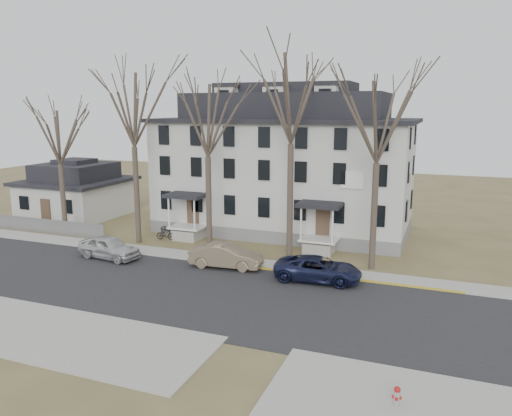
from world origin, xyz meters
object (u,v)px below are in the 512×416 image
at_px(car_tan, 226,256).
at_px(bicycle_right, 165,235).
at_px(tree_mid_left, 207,115).
at_px(boarding_house, 285,166).
at_px(car_silver, 109,248).
at_px(car_navy, 318,270).
at_px(tree_mid_right, 379,116).
at_px(small_house, 77,192).
at_px(fire_hydrant, 397,397).
at_px(tree_center, 292,92).
at_px(bicycle_left, 167,229).
at_px(tree_bungalow, 58,134).
at_px(tree_far_left, 132,104).

relative_size(car_tan, bicycle_right, 3.06).
bearing_deg(tree_mid_left, boarding_house, 69.80).
relative_size(boarding_house, tree_mid_left, 1.63).
relative_size(car_silver, car_tan, 0.96).
distance_m(car_silver, car_navy, 14.36).
bearing_deg(car_silver, tree_mid_left, -45.72).
bearing_deg(tree_mid_right, small_house, 167.73).
bearing_deg(tree_mid_right, car_tan, -160.06).
bearing_deg(tree_mid_left, fire_hydrant, -45.90).
distance_m(tree_center, fire_hydrant, 20.28).
relative_size(small_house, tree_mid_right, 0.68).
relative_size(car_tan, bicycle_left, 2.68).
distance_m(car_tan, bicycle_right, 8.44).
height_order(small_house, fire_hydrant, small_house).
relative_size(small_house, tree_mid_left, 0.68).
bearing_deg(bicycle_right, boarding_house, -53.76).
height_order(tree_bungalow, car_navy, tree_bungalow).
xyz_separation_m(tree_mid_right, bicycle_right, (-15.93, 1.28, -9.14)).
distance_m(small_house, tree_mid_right, 30.08).
bearing_deg(tree_mid_left, tree_center, 0.00).
distance_m(boarding_house, car_navy, 13.86).
height_order(tree_mid_right, car_silver, tree_mid_right).
distance_m(tree_center, car_silver, 16.01).
height_order(boarding_house, tree_far_left, tree_far_left).
height_order(tree_far_left, car_silver, tree_far_left).
bearing_deg(car_navy, boarding_house, 22.89).
xyz_separation_m(car_tan, fire_hydrant, (11.78, -11.80, -0.37)).
bearing_deg(car_navy, tree_far_left, 72.92).
xyz_separation_m(car_silver, car_navy, (14.34, 0.75, -0.05)).
xyz_separation_m(tree_bungalow, car_navy, (21.87, -3.50, -7.41)).
bearing_deg(bicycle_right, car_navy, -116.33).
xyz_separation_m(small_house, car_navy, (25.87, -9.70, -1.54)).
xyz_separation_m(tree_bungalow, car_tan, (15.74, -3.18, -7.35)).
xyz_separation_m(tree_mid_right, fire_hydrant, (3.02, -14.98, -9.21)).
relative_size(boarding_house, tree_center, 1.41).
distance_m(tree_mid_right, car_tan, 12.84).
xyz_separation_m(boarding_house, bicycle_right, (-7.43, -6.88, -4.92)).
relative_size(tree_far_left, tree_mid_left, 1.08).
height_order(car_navy, fire_hydrant, car_navy).
bearing_deg(small_house, boarding_house, 5.59).
xyz_separation_m(car_navy, bicycle_right, (-13.29, 4.78, -0.25)).
distance_m(tree_far_left, tree_mid_left, 6.05).
bearing_deg(car_silver, tree_mid_right, -69.50).
bearing_deg(boarding_house, bicycle_left, -146.81).
bearing_deg(boarding_house, tree_bungalow, -152.99).
bearing_deg(bicycle_left, tree_mid_left, -97.69).
xyz_separation_m(tree_center, tree_bungalow, (-19.00, 0.00, -2.97)).
distance_m(tree_far_left, car_silver, 10.50).
xyz_separation_m(tree_far_left, tree_mid_left, (6.00, 0.00, -0.74)).
xyz_separation_m(boarding_house, car_navy, (5.87, -11.66, -4.67)).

